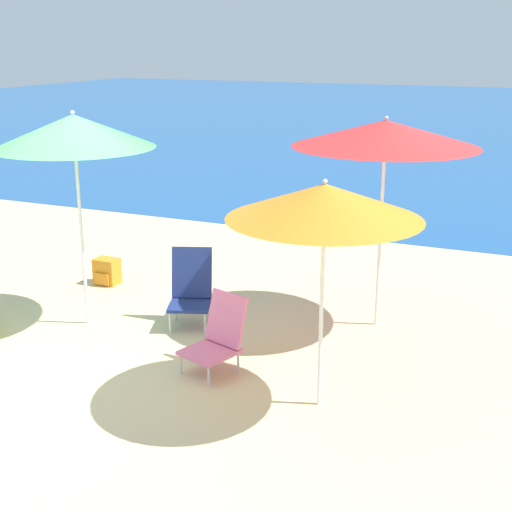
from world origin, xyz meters
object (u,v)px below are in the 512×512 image
Objects in this scene: beach_umbrella_green at (74,131)px; backpack_orange at (107,271)px; beach_umbrella_red at (386,134)px; beach_chair_pink at (218,335)px; beach_umbrella_orange at (324,202)px; beach_chair_navy at (191,287)px.

backpack_orange is (-0.59, 1.24, -2.01)m from beach_umbrella_green.
beach_umbrella_red reaches higher than beach_chair_pink.
beach_umbrella_red is at bearing 75.34° from beach_chair_pink.
beach_umbrella_orange is 5.89× the size of backpack_orange.
beach_chair_pink is at bearing -123.10° from beach_umbrella_red.
beach_chair_pink is (1.90, -0.46, -1.83)m from beach_umbrella_green.
beach_umbrella_green is at bearing -175.07° from beach_chair_pink.
beach_umbrella_orange is 1.90m from beach_chair_pink.
beach_umbrella_red reaches higher than beach_umbrella_orange.
beach_umbrella_green is at bearing 166.31° from beach_umbrella_orange.
beach_chair_navy is (1.09, 0.48, -1.75)m from beach_umbrella_green.
beach_umbrella_red is 2.76m from beach_chair_pink.
beach_umbrella_green is at bearing -64.38° from backpack_orange.
backpack_orange is at bearing -179.20° from beach_umbrella_red.
beach_umbrella_orange is 4.46m from backpack_orange.
beach_chair_pink is (0.81, -0.94, -0.07)m from beach_chair_navy.
beach_umbrella_orange is at bearing -13.69° from beach_umbrella_green.
beach_umbrella_orange is at bearing -28.58° from backpack_orange.
backpack_orange is at bearing 151.42° from beach_umbrella_orange.
beach_chair_pink is at bearing -13.51° from beach_umbrella_green.
beach_umbrella_orange reaches higher than beach_chair_navy.
beach_chair_navy reaches higher than beach_chair_pink.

